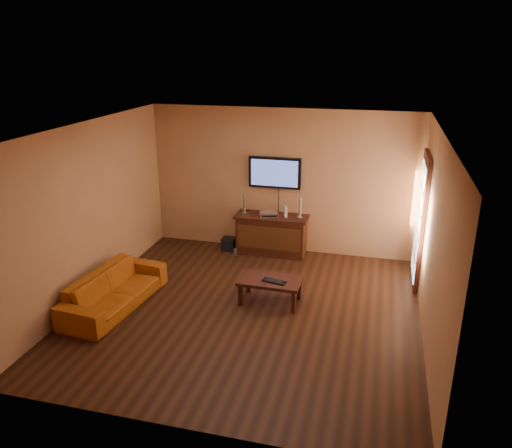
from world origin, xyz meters
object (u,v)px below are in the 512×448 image
(coffee_table, at_px, (270,282))
(av_receiver, at_px, (269,214))
(keyboard, at_px, (274,281))
(television, at_px, (275,173))
(subwoofer, at_px, (229,244))
(speaker_left, at_px, (244,205))
(sofa, at_px, (114,284))
(speaker_right, at_px, (300,209))
(bottle, at_px, (235,253))
(media_console, at_px, (271,234))
(game_console, at_px, (285,211))

(coffee_table, bearing_deg, av_receiver, 103.74)
(av_receiver, bearing_deg, keyboard, -94.12)
(television, height_order, subwoofer, television)
(coffee_table, bearing_deg, speaker_left, 116.26)
(sofa, relative_size, speaker_right, 5.04)
(coffee_table, distance_m, bottle, 1.85)
(av_receiver, height_order, keyboard, av_receiver)
(coffee_table, distance_m, keyboard, 0.13)
(sofa, distance_m, bottle, 2.57)
(coffee_table, xyz_separation_m, speaker_left, (-0.94, 1.91, 0.58))
(speaker_right, distance_m, keyboard, 2.06)
(media_console, xyz_separation_m, speaker_left, (-0.54, 0.04, 0.54))
(media_console, relative_size, bottle, 7.47)
(av_receiver, bearing_deg, game_console, -7.63)
(television, bearing_deg, speaker_left, -161.34)
(subwoofer, relative_size, keyboard, 0.63)
(speaker_right, relative_size, subwoofer, 1.53)
(coffee_table, height_order, bottle, coffee_table)
(av_receiver, bearing_deg, coffee_table, -95.69)
(subwoofer, bearing_deg, media_console, 0.35)
(media_console, distance_m, game_console, 0.54)
(television, xyz_separation_m, sofa, (-1.85, -2.80, -1.15))
(av_receiver, bearing_deg, television, 60.12)
(media_console, xyz_separation_m, bottle, (-0.61, -0.35, -0.30))
(bottle, bearing_deg, game_console, 23.44)
(coffee_table, xyz_separation_m, av_receiver, (-0.45, 1.84, 0.45))
(media_console, bearing_deg, av_receiver, -143.59)
(av_receiver, distance_m, bottle, 0.96)
(television, bearing_deg, sofa, -123.43)
(speaker_left, height_order, bottle, speaker_left)
(av_receiver, xyz_separation_m, game_console, (0.30, 0.06, 0.06))
(sofa, distance_m, speaker_left, 2.98)
(sofa, bearing_deg, coffee_table, -67.11)
(media_console, distance_m, keyboard, 2.01)
(sofa, bearing_deg, speaker_right, -36.73)
(sofa, relative_size, av_receiver, 5.81)
(subwoofer, relative_size, bottle, 1.35)
(subwoofer, xyz_separation_m, keyboard, (1.32, -1.91, 0.28))
(bottle, height_order, keyboard, keyboard)
(coffee_table, xyz_separation_m, keyboard, (0.08, -0.08, 0.07))
(television, bearing_deg, keyboard, -77.56)
(game_console, relative_size, keyboard, 0.51)
(sofa, relative_size, bottle, 10.42)
(media_console, distance_m, subwoofer, 0.88)
(bottle, xyz_separation_m, keyboard, (1.09, -1.61, 0.32))
(television, relative_size, av_receiver, 3.01)
(av_receiver, relative_size, keyboard, 0.84)
(media_console, height_order, speaker_left, speaker_left)
(av_receiver, distance_m, game_console, 0.31)
(television, height_order, sofa, television)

